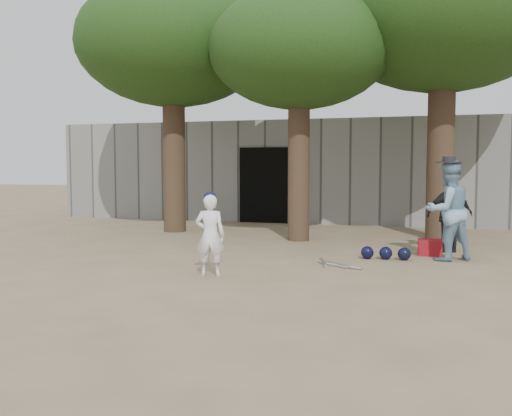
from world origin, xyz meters
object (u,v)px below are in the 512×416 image
(boy_player, at_px, (210,235))
(red_bag, at_px, (430,247))
(spectator_dark, at_px, (450,215))
(spectator_blue, at_px, (448,211))

(boy_player, xyz_separation_m, red_bag, (3.16, 3.05, -0.47))
(boy_player, height_order, spectator_dark, spectator_dark)
(spectator_blue, bearing_deg, red_bag, -91.81)
(spectator_blue, bearing_deg, spectator_dark, -126.07)
(boy_player, bearing_deg, spectator_dark, -143.93)
(boy_player, distance_m, spectator_dark, 5.03)
(spectator_dark, distance_m, red_bag, 0.87)
(spectator_blue, distance_m, red_bag, 0.92)
(red_bag, bearing_deg, boy_player, -136.05)
(red_bag, bearing_deg, spectator_blue, -59.23)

